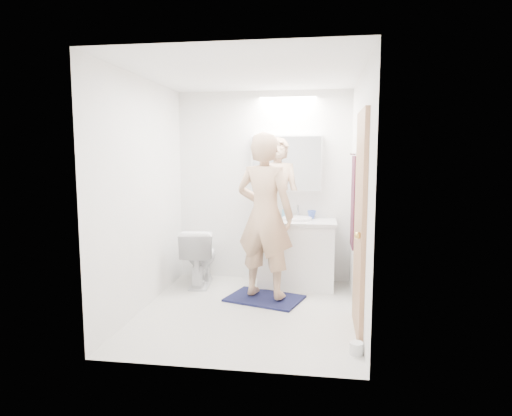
% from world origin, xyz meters
% --- Properties ---
extents(floor, '(2.50, 2.50, 0.00)m').
position_xyz_m(floor, '(0.00, 0.00, 0.00)').
color(floor, silver).
rests_on(floor, ground).
extents(ceiling, '(2.50, 2.50, 0.00)m').
position_xyz_m(ceiling, '(0.00, 0.00, 2.40)').
color(ceiling, white).
rests_on(ceiling, floor).
extents(wall_back, '(2.50, 0.00, 2.50)m').
position_xyz_m(wall_back, '(0.00, 1.25, 1.20)').
color(wall_back, white).
rests_on(wall_back, floor).
extents(wall_front, '(2.50, 0.00, 2.50)m').
position_xyz_m(wall_front, '(0.00, -1.25, 1.20)').
color(wall_front, white).
rests_on(wall_front, floor).
extents(wall_left, '(0.00, 2.50, 2.50)m').
position_xyz_m(wall_left, '(-1.10, 0.00, 1.20)').
color(wall_left, white).
rests_on(wall_left, floor).
extents(wall_right, '(0.00, 2.50, 2.50)m').
position_xyz_m(wall_right, '(1.10, 0.00, 1.20)').
color(wall_right, white).
rests_on(wall_right, floor).
extents(vanity_cabinet, '(0.90, 0.55, 0.78)m').
position_xyz_m(vanity_cabinet, '(0.45, 0.96, 0.39)').
color(vanity_cabinet, white).
rests_on(vanity_cabinet, floor).
extents(countertop, '(0.95, 0.58, 0.04)m').
position_xyz_m(countertop, '(0.45, 0.96, 0.80)').
color(countertop, silver).
rests_on(countertop, vanity_cabinet).
extents(sink_basin, '(0.36, 0.36, 0.03)m').
position_xyz_m(sink_basin, '(0.45, 0.99, 0.84)').
color(sink_basin, white).
rests_on(sink_basin, countertop).
extents(faucet, '(0.02, 0.02, 0.16)m').
position_xyz_m(faucet, '(0.45, 1.19, 0.90)').
color(faucet, silver).
rests_on(faucet, countertop).
extents(medicine_cabinet, '(0.88, 0.14, 0.70)m').
position_xyz_m(medicine_cabinet, '(0.30, 1.18, 1.50)').
color(medicine_cabinet, white).
rests_on(medicine_cabinet, wall_back).
extents(mirror_panel, '(0.84, 0.01, 0.66)m').
position_xyz_m(mirror_panel, '(0.30, 1.10, 1.50)').
color(mirror_panel, silver).
rests_on(mirror_panel, medicine_cabinet).
extents(toilet, '(0.46, 0.73, 0.71)m').
position_xyz_m(toilet, '(-0.74, 0.85, 0.36)').
color(toilet, white).
rests_on(toilet, floor).
extents(bath_rug, '(0.93, 0.76, 0.02)m').
position_xyz_m(bath_rug, '(0.13, 0.40, 0.01)').
color(bath_rug, '#131C3D').
rests_on(bath_rug, floor).
extents(person, '(0.76, 0.61, 1.81)m').
position_xyz_m(person, '(0.13, 0.40, 0.95)').
color(person, tan).
rests_on(person, bath_rug).
extents(door, '(0.04, 0.80, 2.00)m').
position_xyz_m(door, '(1.08, -0.35, 1.00)').
color(door, tan).
rests_on(door, wall_right).
extents(door_knob, '(0.06, 0.06, 0.06)m').
position_xyz_m(door_knob, '(1.04, -0.65, 0.95)').
color(door_knob, gold).
rests_on(door_knob, door).
extents(towel, '(0.02, 0.42, 1.00)m').
position_xyz_m(towel, '(1.08, 0.55, 1.10)').
color(towel, '#121F39').
rests_on(towel, wall_right).
extents(towel_hook, '(0.07, 0.02, 0.02)m').
position_xyz_m(towel_hook, '(1.07, 0.55, 1.62)').
color(towel_hook, silver).
rests_on(towel_hook, wall_right).
extents(soap_bottle_a, '(0.12, 0.12, 0.22)m').
position_xyz_m(soap_bottle_a, '(0.16, 1.11, 0.93)').
color(soap_bottle_a, beige).
rests_on(soap_bottle_a, countertop).
extents(soap_bottle_b, '(0.10, 0.10, 0.16)m').
position_xyz_m(soap_bottle_b, '(0.30, 1.15, 0.90)').
color(soap_bottle_b, '#5797BB').
rests_on(soap_bottle_b, countertop).
extents(toothbrush_cup, '(0.14, 0.14, 0.10)m').
position_xyz_m(toothbrush_cup, '(0.62, 1.12, 0.87)').
color(toothbrush_cup, '#3B56B1').
rests_on(toothbrush_cup, countertop).
extents(toilet_paper_roll, '(0.11, 0.11, 0.10)m').
position_xyz_m(toilet_paper_roll, '(1.04, -0.84, 0.05)').
color(toilet_paper_roll, silver).
rests_on(toilet_paper_roll, floor).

